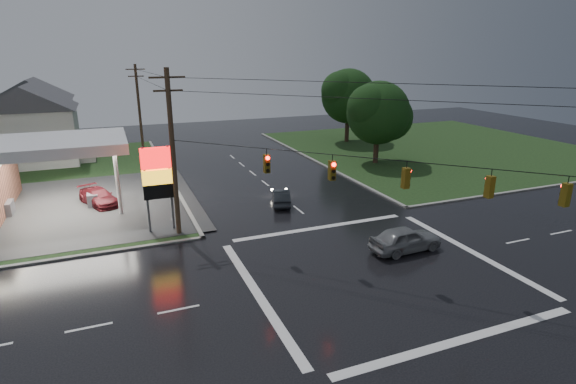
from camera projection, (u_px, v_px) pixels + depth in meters
name	position (u px, v px, depth m)	size (l,w,h in m)	color
ground	(374.00, 270.00, 25.60)	(120.00, 120.00, 0.00)	black
grass_ne	(438.00, 148.00, 57.83)	(36.00, 36.00, 0.08)	black
pylon_sign	(157.00, 175.00, 29.97)	(2.00, 0.35, 6.00)	#59595E
utility_pole_nw	(173.00, 152.00, 28.92)	(2.20, 0.32, 11.00)	#382619
utility_pole_n	(139.00, 107.00, 54.24)	(2.20, 0.32, 10.50)	#382619
traffic_signals	(382.00, 159.00, 23.64)	(26.87, 26.87, 1.47)	black
house_near	(31.00, 124.00, 48.73)	(11.05, 8.48, 8.60)	silver
house_far	(35.00, 111.00, 59.00)	(11.05, 8.48, 8.60)	silver
tree_ne_near	(379.00, 113.00, 48.42)	(7.99, 6.80, 8.98)	black
tree_ne_far	(349.00, 96.00, 59.93)	(8.46, 7.20, 9.80)	black
car_north	(281.00, 197.00, 36.44)	(1.33, 3.81, 1.25)	black
car_crossing	(405.00, 239.00, 27.86)	(1.86, 4.63, 1.58)	slate
car_pump	(99.00, 197.00, 36.28)	(1.88, 4.61, 1.34)	#541318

